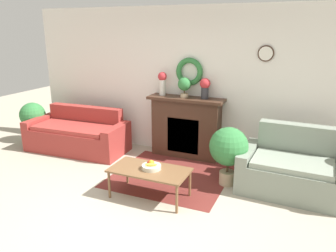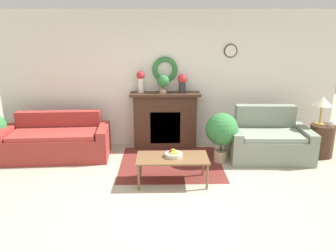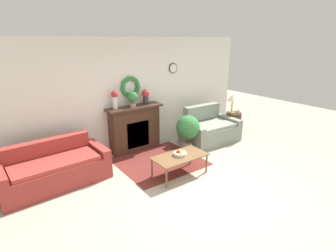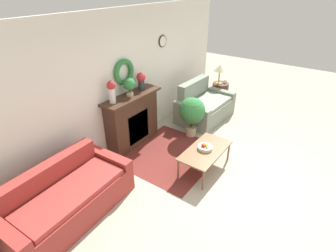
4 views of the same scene
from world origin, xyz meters
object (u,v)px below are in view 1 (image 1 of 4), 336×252
at_px(couch_left, 78,135).
at_px(vase_on_mantel_right, 205,87).
at_px(fruit_bowl, 151,166).
at_px(coffee_table, 150,172).
at_px(potted_plant_floor_by_couch, 33,118).
at_px(potted_plant_floor_by_loveseat, 229,148).
at_px(loveseat_right, 292,170).
at_px(potted_plant_on_mantel, 184,85).
at_px(fireplace, 186,127).
at_px(vase_on_mantel_left, 162,82).

xyz_separation_m(couch_left, vase_on_mantel_right, (2.38, 0.55, 1.03)).
bearing_deg(fruit_bowl, coffee_table, -128.88).
height_order(potted_plant_floor_by_couch, potted_plant_floor_by_loveseat, potted_plant_floor_by_loveseat).
bearing_deg(loveseat_right, fruit_bowl, -149.04).
relative_size(potted_plant_on_mantel, potted_plant_floor_by_couch, 0.43).
height_order(fireplace, potted_plant_floor_by_couch, fireplace).
relative_size(vase_on_mantel_left, potted_plant_on_mantel, 1.19).
bearing_deg(couch_left, potted_plant_floor_by_couch, 174.43).
xyz_separation_m(fireplace, fruit_bowl, (0.10, -1.65, -0.10)).
height_order(fruit_bowl, potted_plant_on_mantel, potted_plant_on_mantel).
bearing_deg(coffee_table, loveseat_right, 29.15).
height_order(couch_left, vase_on_mantel_left, vase_on_mantel_left).
distance_m(fireplace, potted_plant_floor_by_couch, 3.27).
xyz_separation_m(couch_left, potted_plant_on_mantel, (2.01, 0.53, 1.04)).
height_order(coffee_table, potted_plant_on_mantel, potted_plant_on_mantel).
relative_size(coffee_table, vase_on_mantel_right, 3.05).
bearing_deg(vase_on_mantel_left, coffee_table, -71.51).
bearing_deg(potted_plant_on_mantel, vase_on_mantel_left, 177.39).
relative_size(coffee_table, potted_plant_floor_by_loveseat, 1.22).
relative_size(fruit_bowl, potted_plant_on_mantel, 0.76).
distance_m(loveseat_right, fruit_bowl, 2.07).
relative_size(fireplace, couch_left, 0.70).
xyz_separation_m(fruit_bowl, potted_plant_on_mantel, (-0.14, 1.64, 0.87)).
bearing_deg(fireplace, potted_plant_floor_by_loveseat, -40.23).
distance_m(fireplace, fruit_bowl, 1.66).
bearing_deg(potted_plant_floor_by_loveseat, vase_on_mantel_left, 150.04).
relative_size(couch_left, potted_plant_floor_by_couch, 2.37).
xyz_separation_m(fireplace, potted_plant_floor_by_loveseat, (1.00, -0.84, 0.02)).
bearing_deg(fireplace, coffee_table, -87.03).
bearing_deg(fruit_bowl, potted_plant_floor_by_loveseat, 42.29).
distance_m(coffee_table, fruit_bowl, 0.08).
relative_size(fireplace, loveseat_right, 0.92).
xyz_separation_m(vase_on_mantel_right, potted_plant_floor_by_loveseat, (0.66, -0.85, -0.75)).
relative_size(coffee_table, potted_plant_on_mantel, 3.09).
distance_m(vase_on_mantel_left, potted_plant_on_mantel, 0.44).
height_order(couch_left, fruit_bowl, couch_left).
distance_m(fireplace, potted_plant_floor_by_loveseat, 1.30).
bearing_deg(fruit_bowl, potted_plant_on_mantel, 94.91).
bearing_deg(potted_plant_floor_by_couch, coffee_table, -19.66).
distance_m(fireplace, potted_plant_on_mantel, 0.78).
xyz_separation_m(loveseat_right, coffee_table, (-1.82, -1.02, 0.07)).
height_order(fireplace, loveseat_right, fireplace).
relative_size(loveseat_right, potted_plant_floor_by_couch, 1.80).
bearing_deg(potted_plant_floor_by_loveseat, vase_on_mantel_right, 127.77).
relative_size(fireplace, potted_plant_floor_by_loveseat, 1.53).
distance_m(coffee_table, vase_on_mantel_right, 1.94).
distance_m(fireplace, vase_on_mantel_right, 0.84).
distance_m(fruit_bowl, vase_on_mantel_left, 1.98).
xyz_separation_m(loveseat_right, potted_plant_floor_by_couch, (-5.14, 0.17, 0.20)).
xyz_separation_m(coffee_table, potted_plant_on_mantel, (-0.12, 1.66, 0.95)).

